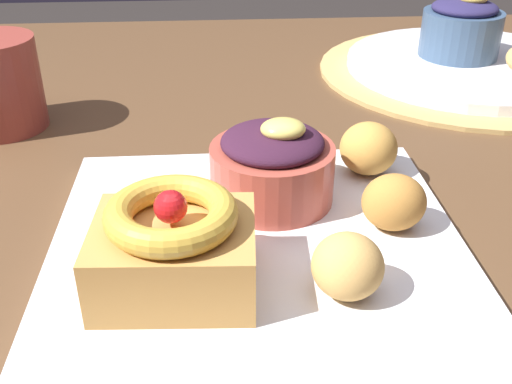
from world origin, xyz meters
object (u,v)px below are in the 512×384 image
Objects in this scene: berry_ramekin at (272,165)px; back_plate at (471,65)px; front_plate at (258,251)px; fritter_middle at (394,202)px; fritter_front at (353,266)px; cake_slice at (174,246)px; fritter_back at (368,148)px; back_ramekin at (462,28)px.

back_plate is at bearing 47.98° from berry_ramekin.
berry_ramekin is (0.01, 0.06, 0.03)m from front_plate.
fritter_middle is at bearing 8.64° from front_plate.
berry_ramekin is at bearing 107.67° from fritter_front.
fritter_back is at bearing 42.66° from cake_slice.
berry_ramekin reaches higher than fritter_middle.
fritter_middle is 0.15× the size of back_plate.
fritter_back reaches higher than fritter_middle.
back_ramekin is at bearing 63.68° from fritter_middle.
back_plate is (0.19, 0.34, -0.02)m from fritter_middle.
front_plate is 0.46m from back_plate.
cake_slice is (-0.05, -0.04, 0.03)m from front_plate.
front_plate is at bearing -125.95° from back_ramekin.
cake_slice is at bearing 172.36° from fritter_front.
fritter_front is 0.98× the size of fritter_middle.
berry_ramekin reaches higher than front_plate.
fritter_front is at bearing -72.33° from berry_ramekin.
berry_ramekin is at bearing -129.12° from back_ramekin.
back_ramekin is (0.22, 0.43, 0.02)m from fritter_front.
back_plate is at bearing 60.94° from fritter_middle.
back_plate is (0.27, 0.30, -0.03)m from berry_ramekin.
fritter_back is at bearing -122.33° from back_ramekin.
front_plate is 0.46m from back_ramekin.
front_plate is at bearing 37.61° from cake_slice.
berry_ramekin is at bearing 75.93° from front_plate.
fritter_middle is at bearing -29.49° from berry_ramekin.
back_ramekin reaches higher than front_plate.
fritter_back is (0.00, 0.08, 0.00)m from fritter_middle.
cake_slice and berry_ramekin have the same top height.
back_ramekin is (0.18, 0.36, 0.02)m from fritter_middle.
back_ramekin is at bearing 52.02° from cake_slice.
fritter_middle is 0.95× the size of fritter_back.
fritter_back is (0.15, 0.13, -0.01)m from cake_slice.
berry_ramekin is at bearing 150.51° from fritter_middle.
fritter_middle is at bearing 57.83° from fritter_front.
fritter_front reaches higher than front_plate.
back_ramekin reaches higher than fritter_front.
berry_ramekin is at bearing -132.02° from back_plate.
cake_slice is 2.22× the size of fritter_middle.
fritter_middle is at bearing -91.05° from fritter_back.
fritter_back is 0.33m from back_ramekin.
fritter_back is at bearing 88.95° from fritter_middle.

